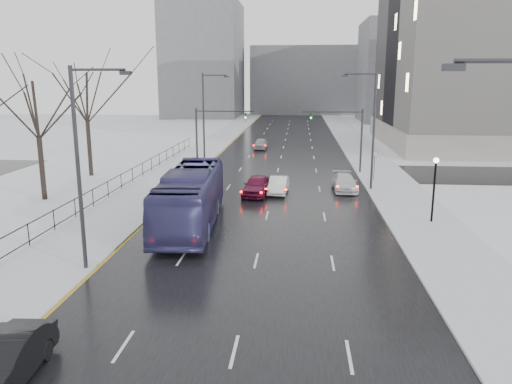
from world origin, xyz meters
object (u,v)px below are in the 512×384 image
(sedan_right_far, at_px, (344,182))
(sedan_center_far, at_px, (261,144))
(tree_park_d, at_px, (45,201))
(streetlight_l_far, at_px, (206,114))
(no_uturn_sign, at_px, (375,157))
(sedan_center_near, at_px, (257,185))
(mast_signal_right, at_px, (351,133))
(sedan_right_near, at_px, (278,185))
(streetlight_l_near, at_px, (82,160))
(lamppost_r_mid, at_px, (435,180))
(tree_park_e, at_px, (92,177))
(bus, at_px, (191,197))
(streetlight_r_mid, at_px, (371,125))
(mast_signal_left, at_px, (207,132))
(sedan_left_near, at_px, (3,362))

(sedan_right_far, xyz_separation_m, sedan_center_far, (-9.17, 25.49, 0.03))
(tree_park_d, relative_size, streetlight_l_far, 1.25)
(no_uturn_sign, distance_m, sedan_center_near, 12.57)
(mast_signal_right, bearing_deg, sedan_right_near, -124.56)
(sedan_right_far, bearing_deg, streetlight_l_near, -128.04)
(streetlight_l_near, height_order, sedan_center_far, streetlight_l_near)
(lamppost_r_mid, bearing_deg, sedan_right_far, 116.95)
(tree_park_e, xyz_separation_m, bus, (13.40, -15.73, 1.89))
(streetlight_l_far, distance_m, no_uturn_sign, 19.41)
(streetlight_l_near, bearing_deg, no_uturn_sign, 54.11)
(streetlight_r_mid, relative_size, bus, 0.75)
(mast_signal_right, xyz_separation_m, bus, (-12.13, -19.73, -2.21))
(mast_signal_left, bearing_deg, no_uturn_sign, -13.60)
(sedan_center_near, bearing_deg, no_uturn_sign, 39.03)
(streetlight_l_far, height_order, no_uturn_sign, streetlight_l_far)
(mast_signal_left, xyz_separation_m, no_uturn_sign, (16.53, -4.00, -1.81))
(tree_park_e, height_order, sedan_center_near, tree_park_e)
(streetlight_r_mid, height_order, sedan_left_near, streetlight_r_mid)
(tree_park_d, relative_size, sedan_center_near, 2.62)
(no_uturn_sign, bearing_deg, bus, -131.66)
(tree_park_e, height_order, bus, tree_park_e)
(mast_signal_right, xyz_separation_m, sedan_left_near, (-14.22, -37.53, -3.30))
(tree_park_d, height_order, sedan_center_far, tree_park_d)
(lamppost_r_mid, xyz_separation_m, bus, (-15.80, -1.73, -1.05))
(tree_park_e, bearing_deg, tree_park_d, -87.71)
(streetlight_l_far, bearing_deg, sedan_center_near, -65.01)
(mast_signal_right, xyz_separation_m, mast_signal_left, (-14.65, 0.00, 0.00))
(no_uturn_sign, bearing_deg, streetlight_r_mid, -104.48)
(tree_park_d, height_order, streetlight_r_mid, streetlight_r_mid)
(mast_signal_right, relative_size, no_uturn_sign, 2.41)
(streetlight_l_near, distance_m, bus, 9.67)
(streetlight_r_mid, bearing_deg, lamppost_r_mid, -74.18)
(mast_signal_left, distance_m, no_uturn_sign, 17.10)
(tree_park_d, height_order, bus, tree_park_d)
(sedan_right_far, bearing_deg, tree_park_d, -168.77)
(no_uturn_sign, xyz_separation_m, sedan_center_near, (-10.46, -6.81, -1.45))
(sedan_left_near, xyz_separation_m, sedan_center_far, (3.83, 54.67, -0.03))
(sedan_center_far, bearing_deg, tree_park_e, -125.47)
(mast_signal_right, height_order, mast_signal_left, same)
(tree_park_d, height_order, streetlight_l_far, streetlight_l_far)
(streetlight_l_near, xyz_separation_m, mast_signal_left, (0.84, 28.00, -1.51))
(sedan_center_far, bearing_deg, sedan_right_near, -82.35)
(tree_park_e, bearing_deg, sedan_center_near, -21.91)
(mast_signal_left, relative_size, sedan_left_near, 1.41)
(tree_park_d, xyz_separation_m, sedan_right_far, (23.90, 5.64, 0.74))
(bus, bearing_deg, tree_park_e, 126.49)
(sedan_left_near, bearing_deg, sedan_right_near, 71.16)
(tree_park_e, xyz_separation_m, sedan_right_far, (24.30, -4.36, 0.74))
(streetlight_l_far, relative_size, sedan_center_far, 2.33)
(streetlight_r_mid, bearing_deg, sedan_right_far, -170.10)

